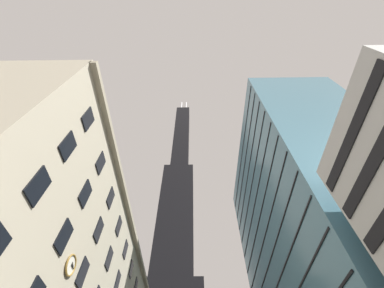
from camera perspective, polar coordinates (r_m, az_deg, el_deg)
dark_skyscraper at (r=119.76m, az=-4.13°, el=-22.78°), size 24.62×24.62×221.27m
glass_office_midrise at (r=51.35m, az=27.11°, el=-19.20°), size 18.30×39.57×55.92m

